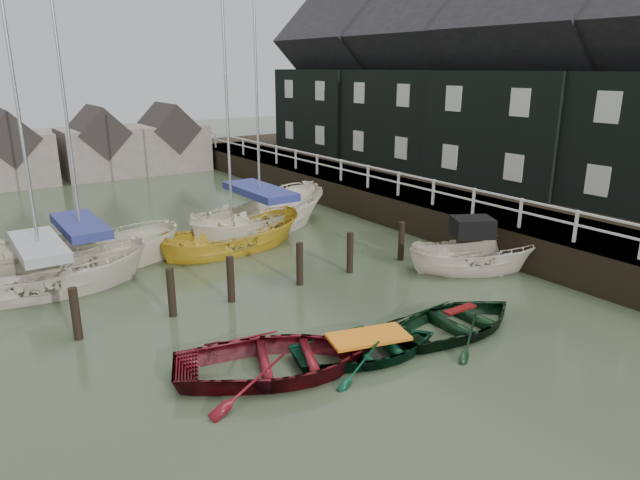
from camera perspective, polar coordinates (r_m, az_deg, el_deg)
ground at (r=15.34m, az=0.28°, el=-8.77°), size 120.00×120.00×0.00m
pier at (r=28.16m, az=4.50°, el=4.70°), size 3.04×32.00×2.70m
land_strip at (r=32.00m, az=12.22°, el=4.55°), size 14.00×38.00×1.50m
quay_houses at (r=30.41m, az=14.77°, el=14.57°), size 6.52×28.14×10.01m
mooring_pilings at (r=17.02m, az=-8.63°, el=-4.47°), size 13.72×0.22×1.80m
far_sheds at (r=38.65m, az=-21.49°, el=8.65°), size 14.00×4.08×4.39m
rowboat_red at (r=13.30m, az=-4.25°, el=-13.14°), size 5.49×4.78×0.95m
rowboat_green at (r=14.01m, az=4.80°, el=-11.48°), size 4.22×3.47×0.76m
rowboat_dkgreen at (r=15.64m, az=13.67°, el=-8.76°), size 3.93×2.82×0.81m
motorboat at (r=20.06m, az=15.10°, el=-2.78°), size 4.81×3.68×2.71m
sailboat_a at (r=19.64m, az=-25.79°, el=-4.43°), size 6.56×3.23×11.93m
sailboat_b at (r=21.39m, az=-22.43°, el=-2.34°), size 6.86×4.11×11.45m
sailboat_c at (r=21.97m, az=-8.66°, el=-0.85°), size 5.97×2.52×11.05m
sailboat_d at (r=24.37m, az=-5.94°, el=1.15°), size 7.89×4.81×12.01m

